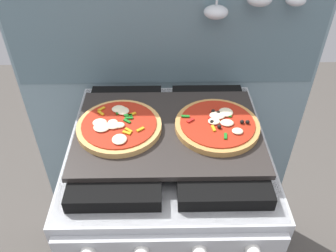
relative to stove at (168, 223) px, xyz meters
name	(u,v)px	position (x,y,z in m)	size (l,w,h in m)	color
kitchen_backsplash	(167,98)	(0.00, 0.34, 0.34)	(1.10, 0.09, 1.55)	#7A939E
stove	(168,223)	(0.00, 0.00, 0.00)	(0.60, 0.64, 0.90)	#B7BABF
baking_tray	(168,131)	(0.00, 0.00, 0.46)	(0.54, 0.38, 0.02)	#2D2826
pizza_left	(119,126)	(-0.14, 0.00, 0.48)	(0.25, 0.25, 0.03)	tan
pizza_right	(217,125)	(0.14, 0.00, 0.48)	(0.25, 0.25, 0.03)	#C18947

